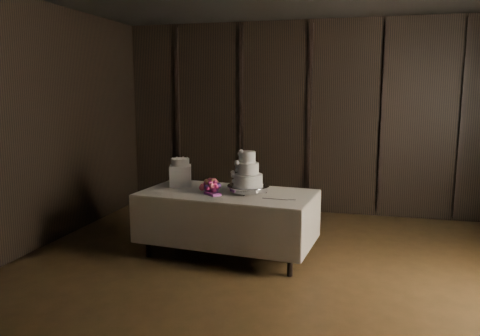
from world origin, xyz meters
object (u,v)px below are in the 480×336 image
at_px(cake_stand, 248,189).
at_px(bouquet, 212,187).
at_px(box_pedestal, 180,176).
at_px(display_table, 228,221).
at_px(small_cake, 180,162).
at_px(wedding_cake, 245,172).

relative_size(cake_stand, bouquet, 1.18).
bearing_deg(box_pedestal, cake_stand, -13.32).
bearing_deg(bouquet, display_table, 22.91).
relative_size(display_table, bouquet, 5.07).
bearing_deg(cake_stand, box_pedestal, 166.68).
height_order(display_table, small_cake, small_cake).
bearing_deg(display_table, bouquet, -151.54).
bearing_deg(bouquet, box_pedestal, 149.56).
bearing_deg(box_pedestal, wedding_cake, -14.74).
height_order(cake_stand, box_pedestal, box_pedestal).
xyz_separation_m(box_pedestal, small_cake, (0.00, 0.00, 0.17)).
relative_size(cake_stand, small_cake, 2.16).
xyz_separation_m(cake_stand, box_pedestal, (-0.92, 0.22, 0.08)).
height_order(wedding_cake, box_pedestal, wedding_cake).
bearing_deg(box_pedestal, small_cake, 0.00).
xyz_separation_m(cake_stand, wedding_cake, (-0.03, -0.02, 0.20)).
height_order(cake_stand, small_cake, small_cake).
xyz_separation_m(wedding_cake, small_cake, (-0.89, 0.23, 0.05)).
xyz_separation_m(display_table, box_pedestal, (-0.67, 0.22, 0.47)).
bearing_deg(bouquet, wedding_cake, 8.84).
bearing_deg(small_cake, box_pedestal, 0.00).
xyz_separation_m(bouquet, box_pedestal, (-0.50, 0.29, 0.06)).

